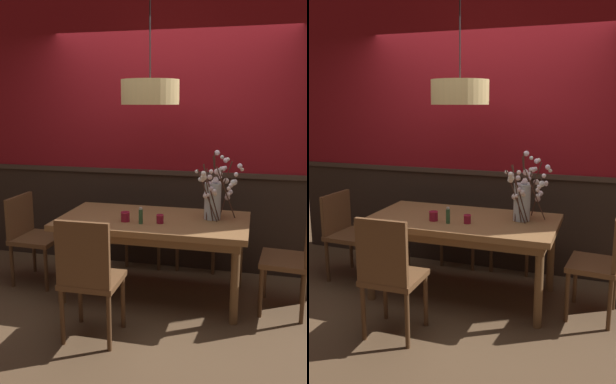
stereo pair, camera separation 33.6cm
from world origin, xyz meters
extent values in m
plane|color=brown|center=(0.00, 0.00, 0.00)|extent=(24.00, 24.00, 0.00)
cube|color=#2D2119|center=(0.00, 0.80, 0.52)|extent=(4.60, 0.12, 1.03)
cube|color=#3E2E24|center=(0.00, 0.79, 1.05)|extent=(4.60, 0.14, 0.05)
cube|color=maroon|center=(0.00, 0.80, 1.99)|extent=(4.60, 0.12, 1.92)
cube|color=olive|center=(0.00, 0.00, 0.72)|extent=(1.71, 0.90, 0.05)
cube|color=brown|center=(0.00, 0.00, 0.66)|extent=(1.60, 0.80, 0.08)
cylinder|color=brown|center=(-0.77, -0.36, 0.35)|extent=(0.07, 0.07, 0.70)
cylinder|color=brown|center=(0.77, -0.36, 0.35)|extent=(0.07, 0.07, 0.70)
cylinder|color=brown|center=(-0.77, 0.36, 0.35)|extent=(0.07, 0.07, 0.70)
cylinder|color=brown|center=(0.77, 0.36, 0.35)|extent=(0.07, 0.07, 0.70)
cube|color=brown|center=(-0.28, -0.81, 0.46)|extent=(0.43, 0.41, 0.04)
cube|color=brown|center=(-0.27, -0.99, 0.73)|extent=(0.41, 0.04, 0.49)
cylinder|color=brown|center=(-0.46, -0.64, 0.22)|extent=(0.04, 0.04, 0.44)
cylinder|color=brown|center=(-0.10, -0.63, 0.22)|extent=(0.04, 0.04, 0.44)
cylinder|color=brown|center=(-0.46, -0.98, 0.22)|extent=(0.04, 0.04, 0.44)
cylinder|color=brown|center=(-0.09, -0.98, 0.22)|extent=(0.04, 0.04, 0.44)
cube|color=brown|center=(-0.27, 0.77, 0.44)|extent=(0.43, 0.42, 0.04)
cube|color=brown|center=(-0.27, 0.96, 0.67)|extent=(0.40, 0.04, 0.41)
cylinder|color=brown|center=(-0.09, 0.60, 0.21)|extent=(0.04, 0.04, 0.42)
cylinder|color=brown|center=(-0.45, 0.60, 0.21)|extent=(0.04, 0.04, 0.42)
cylinder|color=brown|center=(-0.08, 0.94, 0.21)|extent=(0.04, 0.04, 0.42)
cylinder|color=brown|center=(-0.45, 0.95, 0.21)|extent=(0.04, 0.04, 0.42)
cube|color=brown|center=(0.30, 0.78, 0.46)|extent=(0.45, 0.38, 0.04)
cube|color=brown|center=(0.30, 0.95, 0.71)|extent=(0.42, 0.04, 0.47)
cylinder|color=brown|center=(0.49, 0.62, 0.22)|extent=(0.04, 0.04, 0.43)
cylinder|color=brown|center=(0.11, 0.62, 0.22)|extent=(0.04, 0.04, 0.43)
cylinder|color=brown|center=(0.49, 0.94, 0.22)|extent=(0.04, 0.04, 0.43)
cylinder|color=brown|center=(0.11, 0.95, 0.22)|extent=(0.04, 0.04, 0.43)
cube|color=brown|center=(1.16, -0.02, 0.46)|extent=(0.43, 0.48, 0.04)
cylinder|color=brown|center=(0.98, -0.20, 0.22)|extent=(0.04, 0.04, 0.44)
cylinder|color=brown|center=(1.01, 0.19, 0.22)|extent=(0.04, 0.04, 0.44)
cylinder|color=brown|center=(1.31, -0.23, 0.22)|extent=(0.04, 0.04, 0.44)
cylinder|color=brown|center=(1.35, 0.15, 0.22)|extent=(0.04, 0.04, 0.44)
cube|color=brown|center=(-1.19, 0.03, 0.45)|extent=(0.46, 0.47, 0.04)
cube|color=brown|center=(-1.39, 0.04, 0.68)|extent=(0.06, 0.43, 0.40)
cylinder|color=brown|center=(-1.00, 0.22, 0.22)|extent=(0.04, 0.04, 0.43)
cylinder|color=brown|center=(-1.02, -0.18, 0.22)|extent=(0.04, 0.04, 0.43)
cylinder|color=brown|center=(-1.37, 0.23, 0.22)|extent=(0.04, 0.04, 0.43)
cylinder|color=brown|center=(-1.39, -0.16, 0.22)|extent=(0.04, 0.04, 0.43)
cylinder|color=silver|center=(0.52, 0.11, 0.91)|extent=(0.15, 0.15, 0.33)
cylinder|color=silver|center=(0.52, 0.11, 0.79)|extent=(0.13, 0.13, 0.07)
cylinder|color=#472D23|center=(0.52, 0.03, 1.01)|extent=(0.16, 0.06, 0.51)
sphere|color=white|center=(0.54, 0.03, 1.02)|extent=(0.05, 0.05, 0.05)
sphere|color=white|center=(0.57, -0.04, 1.22)|extent=(0.03, 0.03, 0.03)
sphere|color=white|center=(0.55, 0.04, 1.00)|extent=(0.03, 0.03, 0.03)
sphere|color=white|center=(0.52, -0.03, 1.21)|extent=(0.04, 0.04, 0.04)
cylinder|color=#472D23|center=(0.54, 0.12, 1.06)|extent=(0.02, 0.09, 0.61)
sphere|color=white|center=(0.52, 0.11, 1.09)|extent=(0.04, 0.04, 0.04)
sphere|color=white|center=(0.54, 0.10, 1.11)|extent=(0.05, 0.05, 0.05)
sphere|color=white|center=(0.58, 0.14, 1.16)|extent=(0.05, 0.05, 0.05)
sphere|color=white|center=(0.58, 0.11, 1.09)|extent=(0.03, 0.03, 0.03)
sphere|color=white|center=(0.55, 0.10, 1.35)|extent=(0.05, 0.05, 0.05)
sphere|color=white|center=(0.58, 0.11, 1.13)|extent=(0.03, 0.03, 0.03)
cylinder|color=#472D23|center=(0.57, 0.14, 0.98)|extent=(0.07, 0.11, 0.45)
sphere|color=white|center=(0.59, 0.15, 1.20)|extent=(0.04, 0.04, 0.04)
sphere|color=white|center=(0.55, 0.17, 1.05)|extent=(0.04, 0.04, 0.04)
sphere|color=white|center=(0.55, 0.13, 1.00)|extent=(0.03, 0.03, 0.03)
sphere|color=white|center=(0.60, 0.15, 1.21)|extent=(0.05, 0.05, 0.05)
sphere|color=white|center=(0.56, 0.15, 1.01)|extent=(0.05, 0.05, 0.05)
cylinder|color=#472D23|center=(0.64, 0.06, 1.00)|extent=(0.17, 0.26, 0.50)
sphere|color=white|center=(0.75, -0.02, 1.26)|extent=(0.04, 0.04, 0.04)
sphere|color=white|center=(0.77, 0.00, 1.23)|extent=(0.03, 0.03, 0.03)
sphere|color=silver|center=(0.69, 0.00, 1.09)|extent=(0.04, 0.04, 0.04)
sphere|color=white|center=(0.66, 0.06, 1.05)|extent=(0.04, 0.04, 0.04)
sphere|color=white|center=(0.71, 0.01, 1.11)|extent=(0.05, 0.05, 0.05)
sphere|color=white|center=(0.73, -0.04, 1.19)|extent=(0.04, 0.04, 0.04)
cylinder|color=#472D23|center=(0.55, 0.11, 1.04)|extent=(0.08, 0.05, 0.57)
sphere|color=silver|center=(0.54, 0.14, 1.08)|extent=(0.05, 0.05, 0.05)
sphere|color=white|center=(0.54, 0.11, 1.11)|extent=(0.04, 0.04, 0.04)
sphere|color=white|center=(0.55, 0.06, 1.19)|extent=(0.05, 0.05, 0.05)
sphere|color=white|center=(0.60, 0.08, 1.32)|extent=(0.03, 0.03, 0.03)
cylinder|color=#472D23|center=(0.48, 0.02, 0.98)|extent=(0.20, 0.05, 0.46)
sphere|color=white|center=(0.47, 0.04, 0.97)|extent=(0.05, 0.05, 0.05)
sphere|color=white|center=(0.46, -0.09, 1.20)|extent=(0.04, 0.04, 0.04)
sphere|color=white|center=(0.46, -0.06, 1.16)|extent=(0.05, 0.05, 0.05)
sphere|color=white|center=(0.46, -0.05, 1.19)|extent=(0.04, 0.04, 0.04)
cylinder|color=#472D23|center=(0.47, 0.12, 0.97)|extent=(0.04, 0.18, 0.44)
sphere|color=white|center=(0.47, 0.11, 1.04)|extent=(0.04, 0.04, 0.04)
sphere|color=white|center=(0.37, 0.13, 1.17)|extent=(0.03, 0.03, 0.03)
sphere|color=white|center=(0.46, 0.09, 0.99)|extent=(0.03, 0.03, 0.03)
sphere|color=white|center=(0.40, 0.11, 1.11)|extent=(0.04, 0.04, 0.04)
cylinder|color=#472D23|center=(0.49, 0.05, 1.00)|extent=(0.11, 0.07, 0.50)
sphere|color=white|center=(0.44, 0.02, 1.12)|extent=(0.04, 0.04, 0.04)
sphere|color=white|center=(0.49, 0.03, 0.99)|extent=(0.04, 0.04, 0.04)
sphere|color=white|center=(0.52, 0.05, 1.00)|extent=(0.04, 0.04, 0.04)
sphere|color=white|center=(0.51, 0.02, 1.05)|extent=(0.04, 0.04, 0.04)
sphere|color=white|center=(0.50, 0.00, 1.15)|extent=(0.04, 0.04, 0.04)
cylinder|color=#472D23|center=(0.60, 0.17, 1.02)|extent=(0.18, 0.11, 0.53)
sphere|color=white|center=(0.62, 0.20, 1.21)|extent=(0.04, 0.04, 0.04)
sphere|color=white|center=(0.62, 0.26, 1.27)|extent=(0.05, 0.05, 0.05)
sphere|color=white|center=(0.63, 0.20, 1.09)|extent=(0.05, 0.05, 0.05)
sphere|color=white|center=(0.63, 0.27, 1.28)|extent=(0.04, 0.04, 0.04)
cylinder|color=#472D23|center=(0.63, 0.20, 0.94)|extent=(0.12, 0.19, 0.38)
sphere|color=white|center=(0.64, 0.21, 0.93)|extent=(0.05, 0.05, 0.05)
sphere|color=white|center=(0.71, 0.26, 1.08)|extent=(0.04, 0.04, 0.04)
sphere|color=white|center=(0.65, 0.18, 0.97)|extent=(0.05, 0.05, 0.05)
sphere|color=white|center=(0.67, 0.21, 0.98)|extent=(0.05, 0.05, 0.05)
sphere|color=white|center=(0.71, 0.26, 1.06)|extent=(0.03, 0.03, 0.03)
cylinder|color=maroon|center=(0.09, -0.15, 0.79)|extent=(0.06, 0.06, 0.08)
torus|color=#A81B37|center=(0.09, -0.15, 0.82)|extent=(0.07, 0.07, 0.01)
cylinder|color=silver|center=(0.09, -0.15, 0.78)|extent=(0.04, 0.04, 0.04)
cylinder|color=maroon|center=(-0.22, -0.16, 0.79)|extent=(0.08, 0.08, 0.09)
torus|color=#A81B37|center=(-0.22, -0.16, 0.83)|extent=(0.08, 0.08, 0.01)
cylinder|color=silver|center=(-0.22, -0.16, 0.78)|extent=(0.05, 0.05, 0.04)
cylinder|color=#2D5633|center=(-0.06, -0.20, 0.81)|extent=(0.04, 0.04, 0.13)
cylinder|color=beige|center=(-0.06, -0.20, 0.89)|extent=(0.03, 0.03, 0.02)
cylinder|color=tan|center=(-0.05, 0.07, 1.87)|extent=(0.51, 0.51, 0.21)
sphere|color=#F9EAB7|center=(-0.05, 0.07, 1.84)|extent=(0.14, 0.14, 0.14)
cylinder|color=black|center=(-0.05, 0.07, 2.47)|extent=(0.01, 0.01, 0.97)
camera|label=1|loc=(0.89, -3.61, 1.78)|focal=39.57mm
camera|label=2|loc=(1.22, -3.52, 1.78)|focal=39.57mm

